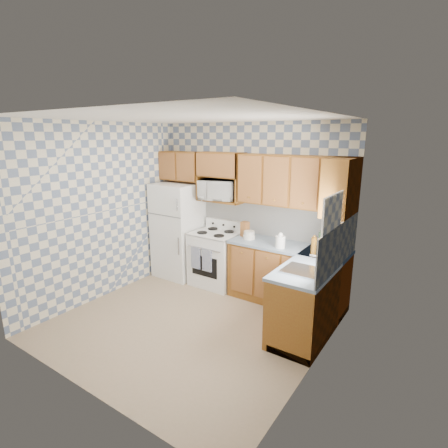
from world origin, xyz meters
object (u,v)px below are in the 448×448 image
Objects in this scene: refrigerator at (178,230)px; stove_body at (216,259)px; microwave at (218,190)px; electric_kettle at (280,242)px.

refrigerator reaches higher than stove_body.
microwave is 1.46m from electric_kettle.
refrigerator is 2.78× the size of microwave.
microwave reaches higher than stove_body.
stove_body is at bearing -89.55° from microwave.
stove_body is at bearing 173.17° from electric_kettle.
microwave is at bearing 167.10° from electric_kettle.
refrigerator is 0.89m from stove_body.
electric_kettle is at bearing -30.95° from microwave.
electric_kettle is at bearing -6.83° from stove_body.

